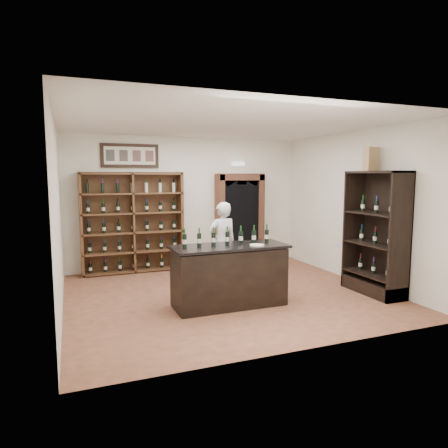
{
  "coord_description": "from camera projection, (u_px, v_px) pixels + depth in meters",
  "views": [
    {
      "loc": [
        -2.58,
        -6.49,
        2.11
      ],
      "look_at": [
        0.06,
        0.3,
        1.23
      ],
      "focal_mm": 32.0,
      "sensor_mm": 36.0,
      "label": 1
    }
  ],
  "objects": [
    {
      "name": "counter_bottle_6",
      "position": [
        267.0,
        236.0,
        6.76
      ],
      "size": [
        0.07,
        0.07,
        0.3
      ],
      "color": "black",
      "rests_on": "tasting_counter"
    },
    {
      "name": "counter_bottle_4",
      "position": [
        241.0,
        237.0,
        6.58
      ],
      "size": [
        0.07,
        0.07,
        0.3
      ],
      "color": "black",
      "rests_on": "tasting_counter"
    },
    {
      "name": "wall_back",
      "position": [
        188.0,
        202.0,
        9.31
      ],
      "size": [
        5.5,
        0.04,
        3.0
      ],
      "primitive_type": "cube",
      "color": "white",
      "rests_on": "ground"
    },
    {
      "name": "tasting_counter",
      "position": [
        229.0,
        276.0,
        6.49
      ],
      "size": [
        1.88,
        0.78,
        1.0
      ],
      "color": "black",
      "rests_on": "ground"
    },
    {
      "name": "wine_crate",
      "position": [
        371.0,
        159.0,
        7.15
      ],
      "size": [
        0.32,
        0.18,
        0.43
      ],
      "primitive_type": "cube",
      "rotation": [
        0.0,
        0.0,
        0.2
      ],
      "color": "tan",
      "rests_on": "side_cabinet"
    },
    {
      "name": "shopkeeper",
      "position": [
        222.0,
        243.0,
        7.84
      ],
      "size": [
        0.62,
        0.44,
        1.61
      ],
      "primitive_type": "imported",
      "rotation": [
        0.0,
        0.0,
        3.24
      ],
      "color": "silver",
      "rests_on": "ground"
    },
    {
      "name": "wall_left",
      "position": [
        58.0,
        217.0,
        6.01
      ],
      "size": [
        0.04,
        5.0,
        3.0
      ],
      "primitive_type": "cube",
      "color": "white",
      "rests_on": "ground"
    },
    {
      "name": "ceiling",
      "position": [
        227.0,
        124.0,
        6.82
      ],
      "size": [
        5.5,
        5.5,
        0.0
      ],
      "primitive_type": "plane",
      "rotation": [
        3.14,
        0.0,
        0.0
      ],
      "color": "white",
      "rests_on": "wall_back"
    },
    {
      "name": "floor",
      "position": [
        227.0,
        294.0,
        7.18
      ],
      "size": [
        5.5,
        5.5,
        0.0
      ],
      "primitive_type": "plane",
      "color": "#9A543D",
      "rests_on": "ground"
    },
    {
      "name": "side_cabinet",
      "position": [
        376.0,
        252.0,
        7.16
      ],
      "size": [
        0.48,
        1.2,
        2.2
      ],
      "color": "black",
      "rests_on": "ground"
    },
    {
      "name": "counter_bottle_1",
      "position": [
        199.0,
        240.0,
        6.33
      ],
      "size": [
        0.07,
        0.07,
        0.3
      ],
      "color": "black",
      "rests_on": "tasting_counter"
    },
    {
      "name": "counter_bottle_3",
      "position": [
        227.0,
        238.0,
        6.5
      ],
      "size": [
        0.07,
        0.07,
        0.3
      ],
      "color": "black",
      "rests_on": "tasting_counter"
    },
    {
      "name": "arched_doorway",
      "position": [
        239.0,
        216.0,
        9.65
      ],
      "size": [
        1.17,
        0.35,
        2.17
      ],
      "color": "black",
      "rests_on": "ground"
    },
    {
      "name": "plate",
      "position": [
        257.0,
        245.0,
        6.39
      ],
      "size": [
        0.23,
        0.23,
        0.02
      ],
      "primitive_type": "cylinder",
      "color": "beige",
      "rests_on": "tasting_counter"
    },
    {
      "name": "counter_bottle_5",
      "position": [
        254.0,
        236.0,
        6.67
      ],
      "size": [
        0.07,
        0.07,
        0.3
      ],
      "color": "black",
      "rests_on": "tasting_counter"
    },
    {
      "name": "wall_right",
      "position": [
        354.0,
        207.0,
        7.99
      ],
      "size": [
        0.04,
        5.0,
        3.0
      ],
      "primitive_type": "cube",
      "color": "white",
      "rests_on": "ground"
    },
    {
      "name": "framed_picture",
      "position": [
        130.0,
        156.0,
        8.69
      ],
      "size": [
        1.25,
        0.04,
        0.52
      ],
      "primitive_type": "cube",
      "color": "black",
      "rests_on": "wall_back"
    },
    {
      "name": "wine_shelf",
      "position": [
        133.0,
        222.0,
        8.74
      ],
      "size": [
        2.2,
        0.38,
        2.2
      ],
      "color": "#53391C",
      "rests_on": "ground"
    },
    {
      "name": "counter_bottle_0",
      "position": [
        185.0,
        241.0,
        6.24
      ],
      "size": [
        0.07,
        0.07,
        0.3
      ],
      "color": "black",
      "rests_on": "tasting_counter"
    },
    {
      "name": "counter_bottle_2",
      "position": [
        213.0,
        239.0,
        6.41
      ],
      "size": [
        0.07,
        0.07,
        0.3
      ],
      "color": "black",
      "rests_on": "tasting_counter"
    },
    {
      "name": "emergency_light",
      "position": [
        238.0,
        164.0,
        9.58
      ],
      "size": [
        0.3,
        0.1,
        0.1
      ],
      "primitive_type": "cube",
      "color": "white",
      "rests_on": "wall_back"
    }
  ]
}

